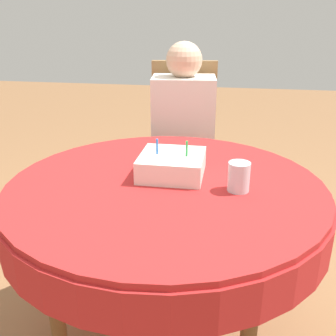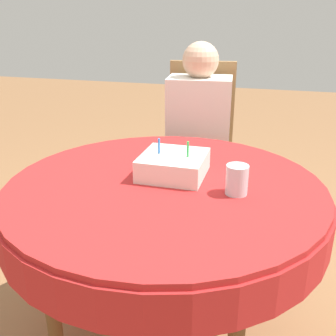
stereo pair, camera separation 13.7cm
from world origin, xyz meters
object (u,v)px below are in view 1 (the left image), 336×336
(chair, at_px, (183,149))
(drinking_glass, at_px, (239,177))
(birthday_cake, at_px, (172,165))
(person, at_px, (183,130))

(chair, bearing_deg, drinking_glass, -77.88)
(birthday_cake, relative_size, drinking_glass, 2.31)
(person, relative_size, drinking_glass, 11.54)
(chair, xyz_separation_m, birthday_cake, (0.06, -0.80, 0.21))
(person, relative_size, birthday_cake, 5.00)
(chair, height_order, person, person)
(birthday_cake, bearing_deg, chair, 94.52)
(birthday_cake, height_order, drinking_glass, birthday_cake)
(person, distance_m, birthday_cake, 0.70)
(person, bearing_deg, chair, 90.00)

